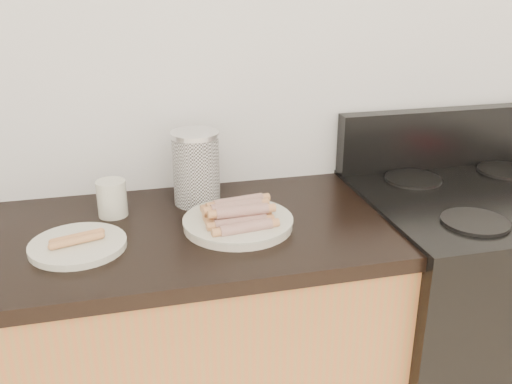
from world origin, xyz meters
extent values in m
cube|color=silver|center=(0.00, 2.00, 1.30)|extent=(4.00, 0.04, 2.60)
cube|color=black|center=(0.78, 1.68, 0.45)|extent=(0.76, 0.65, 0.90)
cube|color=black|center=(0.78, 1.68, 0.91)|extent=(0.76, 0.65, 0.01)
cube|color=black|center=(0.78, 1.96, 1.01)|extent=(0.76, 0.06, 0.20)
cylinder|color=black|center=(0.61, 1.51, 0.92)|extent=(0.18, 0.18, 0.01)
cylinder|color=black|center=(0.61, 1.84, 0.92)|extent=(0.18, 0.18, 0.01)
cylinder|color=black|center=(0.95, 1.84, 0.92)|extent=(0.18, 0.18, 0.01)
cylinder|color=white|center=(-0.01, 1.66, 0.91)|extent=(0.39, 0.39, 0.02)
cylinder|color=silver|center=(-0.42, 1.63, 0.91)|extent=(0.29, 0.29, 0.02)
cylinder|color=brown|center=(-0.01, 1.58, 0.93)|extent=(0.14, 0.04, 0.03)
cylinder|color=brown|center=(-0.01, 1.61, 0.93)|extent=(0.14, 0.04, 0.03)
cylinder|color=brown|center=(-0.01, 1.64, 0.93)|extent=(0.14, 0.04, 0.03)
cylinder|color=brown|center=(-0.01, 1.67, 0.93)|extent=(0.14, 0.04, 0.03)
cylinder|color=brown|center=(-0.01, 1.71, 0.93)|extent=(0.14, 0.04, 0.03)
cylinder|color=brown|center=(-0.01, 1.74, 0.93)|extent=(0.14, 0.04, 0.03)
cylinder|color=brown|center=(-0.01, 1.63, 0.96)|extent=(0.14, 0.04, 0.03)
cylinder|color=brown|center=(-0.01, 1.66, 0.96)|extent=(0.14, 0.04, 0.03)
cylinder|color=brown|center=(-0.01, 1.69, 0.96)|extent=(0.14, 0.04, 0.03)
cylinder|color=#BB6E34|center=(-0.42, 1.62, 0.93)|extent=(0.12, 0.05, 0.02)
cylinder|color=#BB6E34|center=(-0.42, 1.64, 0.93)|extent=(0.12, 0.05, 0.02)
cylinder|color=white|center=(-0.09, 1.86, 1.00)|extent=(0.14, 0.14, 0.20)
cylinder|color=silver|center=(-0.09, 1.86, 1.11)|extent=(0.14, 0.14, 0.01)
cylinder|color=white|center=(-0.33, 1.82, 0.95)|extent=(0.09, 0.09, 0.10)
camera|label=1|loc=(-0.29, 0.30, 1.56)|focal=40.00mm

